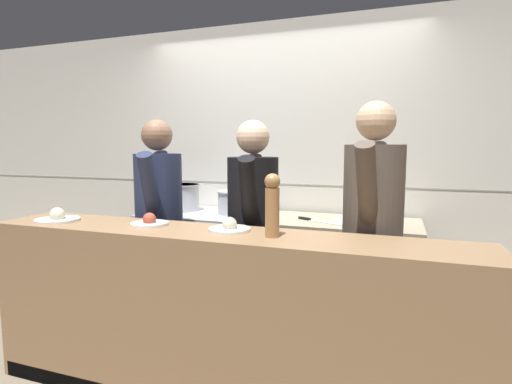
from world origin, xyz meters
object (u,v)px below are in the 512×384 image
(plated_dish_main, at_px, (57,218))
(sauce_pot, at_px, (236,202))
(mixing_bowl_steel, at_px, (349,216))
(pepper_mill, at_px, (272,204))
(chef_line, at_px, (372,231))
(stock_pot, at_px, (182,197))
(plated_dish_dessert, at_px, (230,228))
(oven_range, at_px, (207,262))
(chefs_knife, at_px, (316,221))
(plated_dish_appetiser, at_px, (150,222))
(chef_sous, at_px, (253,231))
(chef_head_cook, at_px, (159,222))

(plated_dish_main, bearing_deg, sauce_pot, 58.19)
(mixing_bowl_steel, relative_size, pepper_mill, 0.75)
(sauce_pot, distance_m, chef_line, 1.35)
(plated_dish_main, bearing_deg, stock_pot, 80.35)
(stock_pot, bearing_deg, plated_dish_dessert, -49.57)
(oven_range, bearing_deg, mixing_bowl_steel, 1.08)
(sauce_pot, bearing_deg, chefs_knife, -8.80)
(stock_pot, distance_m, plated_dish_main, 1.23)
(sauce_pot, relative_size, pepper_mill, 0.97)
(sauce_pot, bearing_deg, plated_dish_main, -121.81)
(sauce_pot, bearing_deg, stock_pot, 178.56)
(oven_range, bearing_deg, chefs_knife, -5.18)
(plated_dish_appetiser, bearing_deg, pepper_mill, -3.33)
(plated_dish_main, height_order, plated_dish_dessert, plated_dish_main)
(oven_range, distance_m, chef_sous, 1.05)
(pepper_mill, bearing_deg, chefs_knife, 88.16)
(chefs_knife, xyz_separation_m, chef_head_cook, (-1.06, -0.55, 0.02))
(chefs_knife, height_order, plated_dish_dessert, plated_dish_dessert)
(oven_range, xyz_separation_m, plated_dish_dessert, (0.69, -1.09, 0.58))
(sauce_pot, height_order, mixing_bowl_steel, sauce_pot)
(pepper_mill, distance_m, chef_line, 0.73)
(stock_pot, bearing_deg, chef_sous, -36.32)
(sauce_pot, bearing_deg, plated_dish_dessert, -69.40)
(pepper_mill, bearing_deg, mixing_bowl_steel, 76.76)
(plated_dish_dessert, bearing_deg, oven_range, 122.48)
(mixing_bowl_steel, distance_m, chef_line, 0.70)
(stock_pot, distance_m, chef_head_cook, 0.71)
(oven_range, xyz_separation_m, sauce_pot, (0.27, 0.02, 0.56))
(chef_line, bearing_deg, plated_dish_dessert, -143.77)
(plated_dish_appetiser, height_order, chef_sous, chef_sous)
(oven_range, bearing_deg, plated_dish_main, -111.73)
(plated_dish_dessert, bearing_deg, mixing_bowl_steel, 63.81)
(mixing_bowl_steel, height_order, plated_dish_dessert, plated_dish_dessert)
(mixing_bowl_steel, bearing_deg, pepper_mill, -103.24)
(stock_pot, height_order, chef_head_cook, chef_head_cook)
(oven_range, relative_size, sauce_pot, 3.23)
(sauce_pot, xyz_separation_m, chef_line, (1.17, -0.67, -0.04))
(stock_pot, relative_size, plated_dish_dessert, 1.38)
(mixing_bowl_steel, bearing_deg, chefs_knife, -154.70)
(plated_dish_main, relative_size, chef_sous, 0.16)
(plated_dish_main, bearing_deg, chefs_knife, 36.63)
(pepper_mill, xyz_separation_m, chef_sous, (-0.29, 0.49, -0.27))
(oven_range, xyz_separation_m, chefs_knife, (1.00, -0.09, 0.46))
(plated_dish_main, bearing_deg, mixing_bowl_steel, 35.19)
(sauce_pot, distance_m, chef_head_cook, 0.75)
(plated_dish_main, xyz_separation_m, plated_dish_dessert, (1.16, 0.09, -0.00))
(chef_sous, bearing_deg, chef_head_cook, 165.78)
(sauce_pot, distance_m, plated_dish_appetiser, 1.12)
(mixing_bowl_steel, bearing_deg, oven_range, -178.92)
(pepper_mill, relative_size, chef_line, 0.19)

